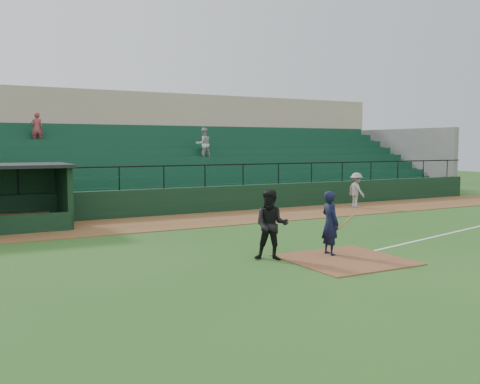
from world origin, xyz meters
TOP-DOWN VIEW (x-y plane):
  - ground at (0.00, 0.00)m, footprint 90.00×90.00m
  - warning_track at (0.00, 8.00)m, footprint 40.00×4.00m
  - home_plate_dirt at (0.00, -1.00)m, footprint 3.00×3.00m
  - foul_line at (8.00, 1.20)m, footprint 17.49×4.44m
  - stadium_structure at (-0.00, 16.46)m, footprint 38.00×13.08m
  - batter_at_plate at (0.03, -0.27)m, footprint 1.03×0.72m
  - umpire at (-1.76, -0.01)m, footprint 1.18×1.13m
  - runner at (8.32, 8.26)m, footprint 0.74×1.17m

SIDE VIEW (x-z plane):
  - ground at x=0.00m, z-range 0.00..0.00m
  - foul_line at x=8.00m, z-range 0.00..0.01m
  - warning_track at x=0.00m, z-range 0.00..0.03m
  - home_plate_dirt at x=0.00m, z-range 0.00..0.03m
  - runner at x=8.32m, z-range 0.03..1.76m
  - batter_at_plate at x=0.03m, z-range 0.00..1.84m
  - umpire at x=-1.76m, z-range 0.00..1.92m
  - stadium_structure at x=0.00m, z-range -0.90..5.50m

